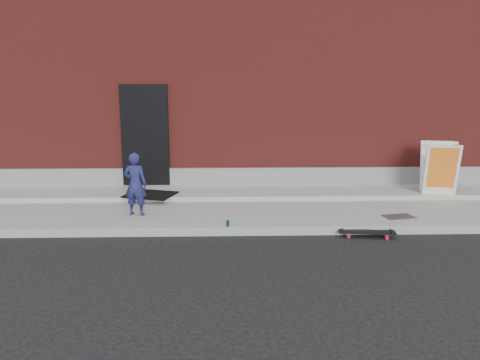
{
  "coord_description": "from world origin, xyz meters",
  "views": [
    {
      "loc": [
        -0.77,
        -7.53,
        2.47
      ],
      "look_at": [
        -0.54,
        0.8,
        0.8
      ],
      "focal_mm": 35.0,
      "sensor_mm": 36.0,
      "label": 1
    }
  ],
  "objects_px": {
    "pizza_sign": "(439,168)",
    "soda_can": "(228,224)",
    "child": "(135,184)",
    "skateboard": "(367,232)"
  },
  "relations": [
    {
      "from": "child",
      "to": "soda_can",
      "type": "relative_size",
      "value": 10.89
    },
    {
      "from": "child",
      "to": "skateboard",
      "type": "relative_size",
      "value": 1.26
    },
    {
      "from": "pizza_sign",
      "to": "soda_can",
      "type": "distance_m",
      "value": 4.87
    },
    {
      "from": "skateboard",
      "to": "soda_can",
      "type": "bearing_deg",
      "value": 175.82
    },
    {
      "from": "child",
      "to": "skateboard",
      "type": "bearing_deg",
      "value": 177.33
    },
    {
      "from": "pizza_sign",
      "to": "soda_can",
      "type": "xyz_separation_m",
      "value": [
        -4.44,
        -1.92,
        -0.6
      ]
    },
    {
      "from": "child",
      "to": "skateboard",
      "type": "distance_m",
      "value": 4.17
    },
    {
      "from": "skateboard",
      "to": "soda_can",
      "type": "xyz_separation_m",
      "value": [
        -2.32,
        0.17,
        0.12
      ]
    },
    {
      "from": "skateboard",
      "to": "pizza_sign",
      "type": "relative_size",
      "value": 0.83
    },
    {
      "from": "pizza_sign",
      "to": "soda_can",
      "type": "height_order",
      "value": "pizza_sign"
    }
  ]
}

